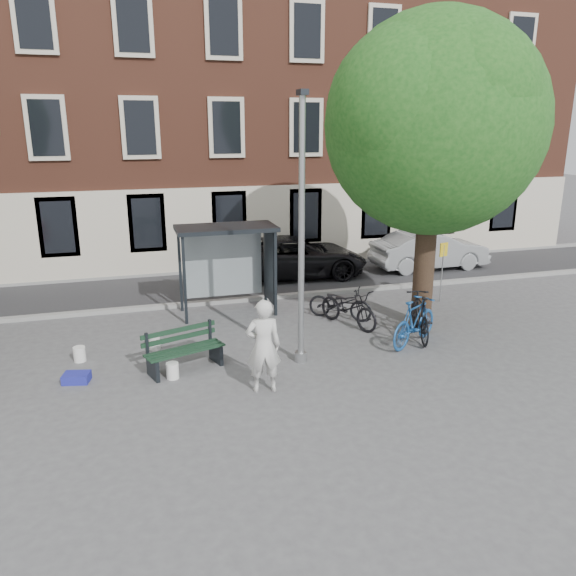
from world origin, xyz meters
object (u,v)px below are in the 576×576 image
at_px(car_dark, 294,257).
at_px(car_silver, 430,250).
at_px(lamppost, 301,246).
at_px(bike_d, 420,316).
at_px(notice_sign, 443,259).
at_px(bench, 184,352).
at_px(bike_c, 349,307).
at_px(bike_a, 340,303).
at_px(bike_b, 415,322).
at_px(bus_shelter, 239,249).
at_px(painter, 264,346).

relative_size(car_dark, car_silver, 1.18).
bearing_deg(car_silver, lamppost, 133.12).
height_order(bike_d, notice_sign, notice_sign).
relative_size(bench, car_dark, 0.36).
relative_size(lamppost, bike_c, 2.98).
relative_size(lamppost, car_silver, 1.35).
relative_size(lamppost, bike_a, 3.25).
xyz_separation_m(car_silver, notice_sign, (-1.83, -3.91, 0.63)).
distance_m(bike_b, car_silver, 8.18).
xyz_separation_m(bike_b, bike_c, (-1.09, 1.74, -0.07)).
xyz_separation_m(bus_shelter, bike_a, (2.61, -1.53, -1.42)).
distance_m(lamppost, bike_a, 3.98).
xyz_separation_m(lamppost, painter, (-1.20, -1.23, -1.78)).
height_order(car_dark, car_silver, car_silver).
xyz_separation_m(painter, bench, (-1.49, 1.56, -0.58)).
bearing_deg(bike_d, bus_shelter, -24.35).
bearing_deg(bike_b, painter, 76.27).
bearing_deg(bike_a, lamppost, -178.65).
bearing_deg(car_dark, bike_b, -168.17).
distance_m(bus_shelter, car_dark, 4.52).
distance_m(bench, car_silver, 12.25).
height_order(lamppost, bike_a, lamppost).
height_order(bench, car_silver, car_silver).
bearing_deg(bike_c, car_silver, 18.52).
bearing_deg(car_silver, bike_c, 132.85).
bearing_deg(bike_a, bus_shelter, 98.78).
bearing_deg(bike_b, bike_d, -76.45).
bearing_deg(bike_a, bike_b, -115.64).
bearing_deg(car_dark, bike_c, -176.91).
distance_m(car_dark, notice_sign, 5.60).
height_order(lamppost, bike_b, lamppost).
bearing_deg(bench, bus_shelter, 42.58).
relative_size(lamppost, bus_shelter, 2.14).
xyz_separation_m(painter, car_dark, (3.31, 8.75, -0.26)).
xyz_separation_m(bike_a, notice_sign, (3.65, 0.65, 0.88)).
bearing_deg(car_dark, lamppost, 168.42).
bearing_deg(bike_a, bench, 154.80).
bearing_deg(bike_a, notice_sign, -40.70).
height_order(bench, bike_d, bike_d).
relative_size(bench, bike_b, 0.94).
relative_size(bike_a, bike_c, 0.92).
height_order(bench, bike_b, bike_b).
bearing_deg(bike_b, bus_shelter, 11.22).
xyz_separation_m(bench, bike_a, (4.69, 2.25, 0.06)).
xyz_separation_m(bike_a, car_silver, (5.48, 4.56, 0.25)).
distance_m(bus_shelter, bench, 4.56).
relative_size(bike_b, notice_sign, 1.07).
height_order(painter, notice_sign, painter).
bearing_deg(painter, notice_sign, -139.84).
xyz_separation_m(bench, bike_c, (4.70, 1.64, 0.11)).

